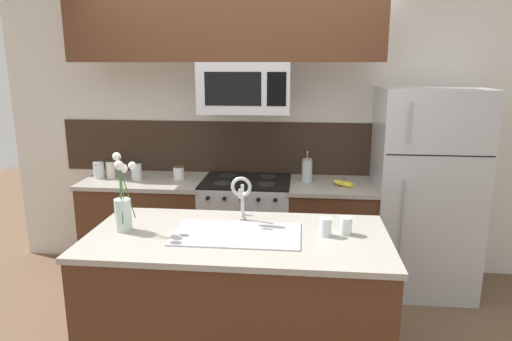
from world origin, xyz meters
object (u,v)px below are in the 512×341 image
(microwave, at_px, (245,88))
(flower_vase, at_px, (123,207))
(banana_bunch, at_px, (344,183))
(spare_glass, at_px, (346,226))
(french_press, at_px, (307,170))
(drinking_glass, at_px, (326,227))
(storage_jar_tall, at_px, (99,170))
(storage_jar_short, at_px, (136,170))
(sink_faucet, at_px, (242,193))
(stove_range, at_px, (246,230))
(storage_jar_medium, at_px, (111,169))
(storage_jar_squat, at_px, (179,172))
(refrigerator, at_px, (424,191))

(microwave, bearing_deg, flower_vase, -115.94)
(banana_bunch, xyz_separation_m, spare_glass, (-0.08, -1.12, 0.03))
(french_press, distance_m, drinking_glass, 1.28)
(storage_jar_tall, bearing_deg, spare_glass, -29.48)
(storage_jar_short, height_order, french_press, french_press)
(sink_faucet, bearing_deg, banana_bunch, 53.06)
(stove_range, height_order, french_press, french_press)
(flower_vase, bearing_deg, microwave, 64.06)
(banana_bunch, height_order, flower_vase, flower_vase)
(stove_range, distance_m, banana_bunch, 0.96)
(banana_bunch, height_order, drinking_glass, drinking_glass)
(french_press, xyz_separation_m, drinking_glass, (0.10, -1.27, -0.04))
(storage_jar_tall, xyz_separation_m, storage_jar_medium, (0.11, 0.01, 0.01))
(drinking_glass, xyz_separation_m, spare_glass, (0.12, 0.04, -0.00))
(storage_jar_tall, relative_size, storage_jar_short, 0.87)
(microwave, height_order, storage_jar_medium, microwave)
(stove_range, relative_size, french_press, 3.48)
(microwave, xyz_separation_m, drinking_glass, (0.62, -1.19, -0.75))
(storage_jar_tall, bearing_deg, sink_faucet, -35.83)
(storage_jar_medium, distance_m, banana_bunch, 2.05)
(storage_jar_squat, distance_m, sink_faucet, 1.29)
(banana_bunch, distance_m, drinking_glass, 1.17)
(microwave, height_order, french_press, microwave)
(microwave, xyz_separation_m, french_press, (0.52, 0.08, -0.70))
(stove_range, height_order, storage_jar_short, storage_jar_short)
(storage_jar_tall, xyz_separation_m, storage_jar_short, (0.35, -0.02, 0.01))
(banana_bunch, relative_size, drinking_glass, 1.75)
(stove_range, distance_m, storage_jar_squat, 0.79)
(storage_jar_short, relative_size, sink_faucet, 0.54)
(microwave, height_order, flower_vase, microwave)
(french_press, bearing_deg, storage_jar_squat, -178.82)
(storage_jar_short, xyz_separation_m, storage_jar_squat, (0.36, 0.06, -0.02))
(refrigerator, xyz_separation_m, storage_jar_medium, (-2.72, -0.01, 0.13))
(storage_jar_tall, relative_size, spare_glass, 1.38)
(flower_vase, bearing_deg, drinking_glass, 1.75)
(storage_jar_short, height_order, sink_faucet, sink_faucet)
(storage_jar_medium, relative_size, spare_glass, 1.62)
(banana_bunch, distance_m, french_press, 0.34)
(spare_glass, bearing_deg, french_press, 100.35)
(french_press, distance_m, sink_faucet, 1.18)
(drinking_glass, relative_size, spare_glass, 1.05)
(spare_glass, bearing_deg, flower_vase, -176.83)
(banana_bunch, bearing_deg, storage_jar_short, 178.82)
(storage_jar_medium, bearing_deg, storage_jar_squat, 2.79)
(sink_faucet, distance_m, flower_vase, 0.73)
(storage_jar_squat, bearing_deg, flower_vase, -89.57)
(sink_faucet, bearing_deg, storage_jar_short, 136.70)
(storage_jar_squat, distance_m, french_press, 1.13)
(refrigerator, bearing_deg, storage_jar_squat, 179.54)
(stove_range, bearing_deg, french_press, 6.56)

